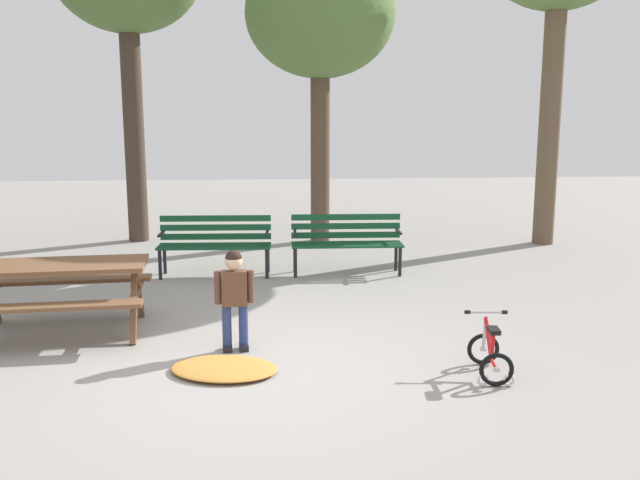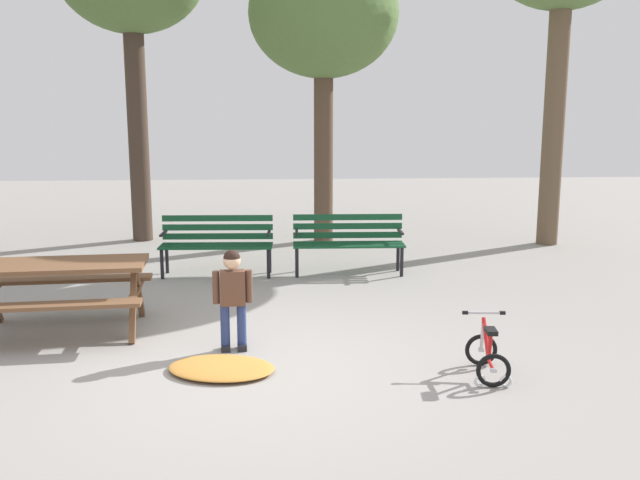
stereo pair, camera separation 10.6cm
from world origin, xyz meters
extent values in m
plane|color=gray|center=(0.00, 0.00, 0.00)|extent=(36.00, 36.00, 0.00)
cube|color=brown|center=(-2.01, 1.19, 0.74)|extent=(1.85, 0.90, 0.05)
cube|color=brown|center=(-1.97, 0.65, 0.45)|extent=(1.81, 0.38, 0.04)
cube|color=brown|center=(-2.05, 1.74, 0.45)|extent=(1.81, 0.38, 0.04)
cube|color=brown|center=(-1.21, 1.00, 0.36)|extent=(0.10, 0.57, 0.76)
cube|color=brown|center=(-1.25, 1.50, 0.36)|extent=(0.10, 0.57, 0.76)
cube|color=brown|center=(-1.23, 1.25, 0.42)|extent=(0.16, 1.10, 0.04)
cube|color=#144728|center=(-0.55, 3.86, 0.44)|extent=(1.60, 0.14, 0.03)
cube|color=#144728|center=(-0.56, 3.74, 0.44)|extent=(1.60, 0.14, 0.03)
cube|color=#144728|center=(-0.56, 3.62, 0.44)|extent=(1.60, 0.14, 0.03)
cube|color=#144728|center=(-0.57, 3.50, 0.44)|extent=(1.60, 0.14, 0.03)
cube|color=#144728|center=(-0.55, 3.90, 0.54)|extent=(1.60, 0.11, 0.09)
cube|color=#144728|center=(-0.55, 3.90, 0.67)|extent=(1.60, 0.11, 0.09)
cube|color=#144728|center=(-0.55, 3.90, 0.81)|extent=(1.60, 0.11, 0.09)
cylinder|color=black|center=(0.18, 3.49, 0.22)|extent=(0.05, 0.05, 0.44)
cylinder|color=black|center=(0.20, 3.85, 0.22)|extent=(0.05, 0.05, 0.44)
cube|color=black|center=(0.19, 3.67, 0.62)|extent=(0.06, 0.40, 0.03)
cylinder|color=black|center=(-1.32, 3.55, 0.22)|extent=(0.05, 0.05, 0.44)
cylinder|color=black|center=(-1.30, 3.91, 0.22)|extent=(0.05, 0.05, 0.44)
cube|color=black|center=(-1.31, 3.73, 0.62)|extent=(0.06, 0.40, 0.03)
cube|color=#144728|center=(1.35, 3.83, 0.44)|extent=(1.60, 0.12, 0.03)
cube|color=#144728|center=(1.34, 3.71, 0.44)|extent=(1.60, 0.12, 0.03)
cube|color=#144728|center=(1.34, 3.59, 0.44)|extent=(1.60, 0.12, 0.03)
cube|color=#144728|center=(1.34, 3.47, 0.44)|extent=(1.60, 0.12, 0.03)
cube|color=#144728|center=(1.35, 3.87, 0.54)|extent=(1.60, 0.09, 0.09)
cube|color=#144728|center=(1.35, 3.87, 0.67)|extent=(1.60, 0.09, 0.09)
cube|color=#144728|center=(1.35, 3.87, 0.81)|extent=(1.60, 0.09, 0.09)
cylinder|color=black|center=(2.09, 3.47, 0.22)|extent=(0.05, 0.05, 0.44)
cylinder|color=black|center=(2.10, 3.83, 0.22)|extent=(0.05, 0.05, 0.44)
cube|color=black|center=(2.09, 3.65, 0.62)|extent=(0.05, 0.40, 0.03)
cylinder|color=black|center=(0.59, 3.51, 0.22)|extent=(0.05, 0.05, 0.44)
cylinder|color=black|center=(0.60, 3.87, 0.22)|extent=(0.05, 0.05, 0.44)
cube|color=black|center=(0.59, 3.69, 0.62)|extent=(0.05, 0.40, 0.03)
cylinder|color=navy|center=(-0.06, 0.52, 0.23)|extent=(0.09, 0.09, 0.47)
cube|color=black|center=(-0.06, 0.52, 0.03)|extent=(0.10, 0.17, 0.06)
cylinder|color=navy|center=(-0.23, 0.51, 0.23)|extent=(0.09, 0.09, 0.47)
cube|color=black|center=(-0.23, 0.51, 0.03)|extent=(0.10, 0.17, 0.06)
cube|color=brown|center=(-0.14, 0.51, 0.64)|extent=(0.25, 0.16, 0.34)
sphere|color=#E0B28E|center=(-0.14, 0.51, 0.91)|extent=(0.17, 0.17, 0.17)
sphere|color=black|center=(-0.14, 0.51, 0.93)|extent=(0.16, 0.16, 0.16)
cylinder|color=brown|center=(0.01, 0.53, 0.65)|extent=(0.07, 0.07, 0.32)
cylinder|color=brown|center=(-0.30, 0.50, 0.65)|extent=(0.07, 0.07, 0.32)
torus|color=black|center=(2.18, -0.06, 0.15)|extent=(0.30, 0.07, 0.30)
cylinder|color=silver|center=(2.18, -0.06, 0.15)|extent=(0.05, 0.04, 0.04)
torus|color=black|center=(2.13, -0.58, 0.15)|extent=(0.30, 0.07, 0.30)
cylinder|color=silver|center=(2.13, -0.58, 0.15)|extent=(0.05, 0.04, 0.04)
torus|color=white|center=(2.02, -0.57, 0.05)|extent=(0.11, 0.03, 0.11)
torus|color=white|center=(2.24, -0.59, 0.05)|extent=(0.11, 0.03, 0.11)
cylinder|color=red|center=(2.16, -0.24, 0.32)|extent=(0.06, 0.31, 0.32)
cylinder|color=red|center=(2.15, -0.40, 0.30)|extent=(0.04, 0.08, 0.27)
cylinder|color=red|center=(2.14, -0.48, 0.16)|extent=(0.05, 0.20, 0.05)
cylinder|color=silver|center=(2.18, -0.08, 0.31)|extent=(0.04, 0.07, 0.32)
cylinder|color=red|center=(2.16, -0.26, 0.42)|extent=(0.06, 0.32, 0.05)
cube|color=black|center=(2.14, -0.42, 0.45)|extent=(0.11, 0.18, 0.04)
cylinder|color=silver|center=(2.17, -0.10, 0.52)|extent=(0.34, 0.06, 0.02)
cylinder|color=black|center=(2.01, -0.09, 0.52)|extent=(0.05, 0.04, 0.04)
cylinder|color=black|center=(2.34, -0.12, 0.52)|extent=(0.05, 0.04, 0.04)
ellipsoid|color=#C68438|center=(-0.23, -0.06, 0.04)|extent=(1.11, 0.89, 0.07)
cylinder|color=#423328|center=(-2.14, 6.62, 1.93)|extent=(0.36, 0.36, 3.86)
cylinder|color=brown|center=(1.17, 6.32, 1.55)|extent=(0.34, 0.34, 3.09)
ellipsoid|color=#517038|center=(1.17, 6.32, 3.99)|extent=(2.60, 2.60, 2.20)
cylinder|color=brown|center=(5.13, 5.75, 2.10)|extent=(0.36, 0.36, 4.20)
camera|label=1|loc=(0.16, -6.06, 2.33)|focal=38.75mm
camera|label=2|loc=(0.27, -6.07, 2.33)|focal=38.75mm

